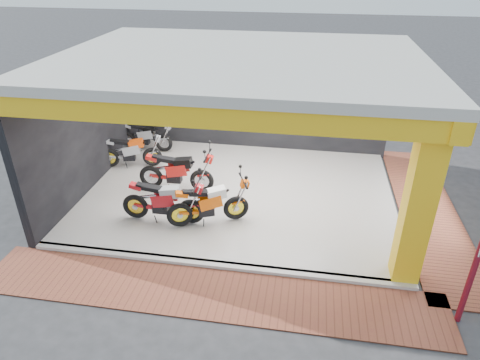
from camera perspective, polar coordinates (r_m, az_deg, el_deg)
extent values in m
plane|color=#2D2D30|center=(9.85, -1.96, -7.74)|extent=(80.00, 80.00, 0.00)
cube|color=white|center=(11.48, -0.02, -1.73)|extent=(8.00, 6.00, 0.10)
cube|color=beige|center=(10.17, -0.03, 15.85)|extent=(8.40, 6.40, 0.20)
cube|color=black|center=(13.61, 2.17, 11.02)|extent=(8.20, 0.20, 3.50)
cube|color=black|center=(12.05, -19.78, 7.01)|extent=(0.20, 6.20, 3.50)
cube|color=yellow|center=(8.40, 22.74, -2.95)|extent=(0.50, 0.50, 3.50)
cube|color=yellow|center=(7.42, -3.90, 8.59)|extent=(8.40, 0.30, 0.40)
cube|color=yellow|center=(10.38, 22.86, 12.24)|extent=(0.30, 6.40, 0.40)
cube|color=white|center=(9.04, -3.25, -11.23)|extent=(8.00, 0.20, 0.10)
cube|color=brown|center=(8.49, -4.41, -14.71)|extent=(9.00, 1.40, 0.03)
cube|color=brown|center=(11.81, 23.67, -3.65)|extent=(1.40, 7.00, 0.03)
cylinder|color=maroon|center=(8.10, 28.91, -9.74)|extent=(0.10, 0.10, 2.55)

